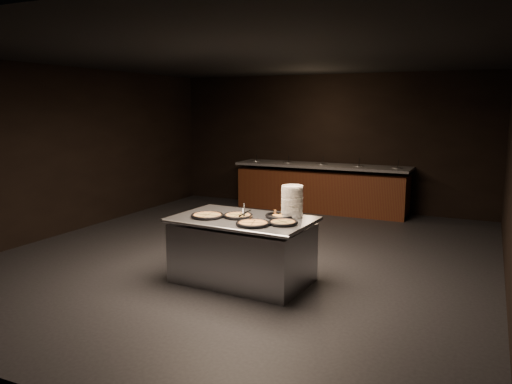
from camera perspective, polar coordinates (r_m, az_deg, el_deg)
room at (r=7.31m, az=-0.98°, el=3.79°), size 7.02×8.02×2.92m
salad_bar at (r=10.73m, az=7.43°, el=0.13°), size 3.70×0.83×1.18m
serving_counter at (r=6.39m, az=-1.54°, el=-6.72°), size 1.79×1.21×0.83m
plate_stack at (r=6.30m, az=4.15°, el=-1.09°), size 0.27×0.27×0.40m
pan_veggie_whole at (r=6.35m, az=-5.57°, el=-2.69°), size 0.42×0.42×0.04m
pan_cheese_whole at (r=6.31m, az=-2.07°, el=-2.72°), size 0.38×0.38×0.04m
pan_cheese_slices_a at (r=6.32m, az=2.78°, el=-2.73°), size 0.38×0.38×0.04m
pan_cheese_slices_b at (r=5.89m, az=-0.35°, el=-3.62°), size 0.41×0.41×0.04m
pan_veggie_slices at (r=5.95m, az=3.11°, el=-3.51°), size 0.36×0.36×0.04m
server_left at (r=6.33m, az=-1.44°, el=-2.16°), size 0.22×0.29×0.16m
server_right at (r=6.08m, az=-0.96°, el=-2.72°), size 0.30×0.12×0.14m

